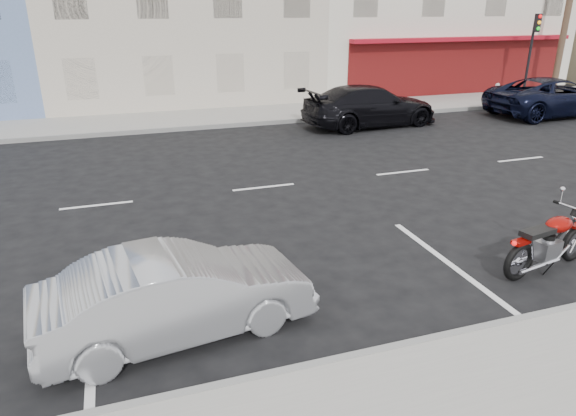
# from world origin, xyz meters

# --- Properties ---
(ground) EXTENTS (120.00, 120.00, 0.00)m
(ground) POSITION_xyz_m (0.00, 0.00, 0.00)
(ground) COLOR black
(ground) RESTS_ON ground
(sidewalk_far) EXTENTS (80.00, 3.40, 0.15)m
(sidewalk_far) POSITION_xyz_m (-5.00, 8.70, 0.07)
(sidewalk_far) COLOR gray
(sidewalk_far) RESTS_ON ground
(curb_near) EXTENTS (80.00, 0.12, 0.16)m
(curb_near) POSITION_xyz_m (-5.00, -7.00, 0.08)
(curb_near) COLOR gray
(curb_near) RESTS_ON ground
(curb_far) EXTENTS (80.00, 0.12, 0.16)m
(curb_far) POSITION_xyz_m (-5.00, 7.00, 0.08)
(curb_far) COLOR gray
(curb_far) RESTS_ON ground
(traffic_light) EXTENTS (0.26, 0.30, 3.80)m
(traffic_light) POSITION_xyz_m (13.50, 8.33, 2.56)
(traffic_light) COLOR black
(traffic_light) RESTS_ON sidewalk_far
(fire_hydrant) EXTENTS (0.20, 0.20, 0.72)m
(fire_hydrant) POSITION_xyz_m (12.00, 8.50, 0.53)
(fire_hydrant) COLOR beige
(fire_hydrant) RESTS_ON sidewalk_far
(sedan_silver) EXTENTS (3.89, 1.81, 1.24)m
(sedan_silver) POSITION_xyz_m (-4.82, -5.59, 0.62)
(sedan_silver) COLOR #9D9FA4
(sedan_silver) RESTS_ON ground
(suv_far) EXTENTS (5.63, 2.68, 1.55)m
(suv_far) POSITION_xyz_m (11.89, 4.98, 0.78)
(suv_far) COLOR black
(suv_far) RESTS_ON ground
(car_far) EXTENTS (5.44, 2.61, 1.53)m
(car_far) POSITION_xyz_m (3.79, 5.59, 0.76)
(car_far) COLOR black
(car_far) RESTS_ON ground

